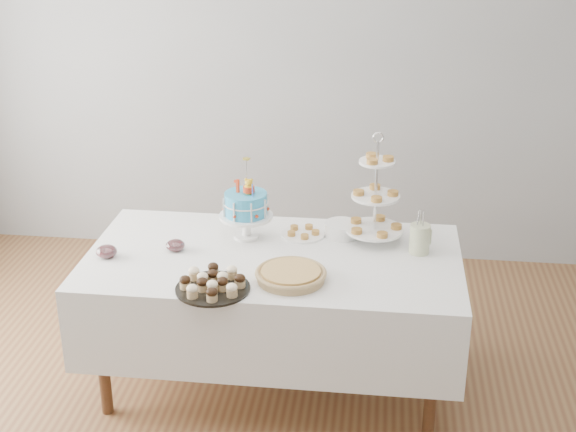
# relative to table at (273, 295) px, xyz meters

# --- Properties ---
(floor) EXTENTS (5.00, 5.00, 0.00)m
(floor) POSITION_rel_table_xyz_m (0.00, -0.30, -0.54)
(floor) COLOR brown
(floor) RESTS_ON ground
(walls) EXTENTS (5.04, 4.04, 2.70)m
(walls) POSITION_rel_table_xyz_m (0.00, -0.30, 0.81)
(walls) COLOR gray
(walls) RESTS_ON floor
(table) EXTENTS (1.92, 1.02, 0.77)m
(table) POSITION_rel_table_xyz_m (0.00, 0.00, 0.00)
(table) COLOR silver
(table) RESTS_ON floor
(birthday_cake) EXTENTS (0.29, 0.29, 0.44)m
(birthday_cake) POSITION_rel_table_xyz_m (-0.17, 0.20, 0.35)
(birthday_cake) COLOR white
(birthday_cake) RESTS_ON table
(cupcake_tray) EXTENTS (0.35, 0.35, 0.08)m
(cupcake_tray) POSITION_rel_table_xyz_m (-0.23, -0.40, 0.27)
(cupcake_tray) COLOR black
(cupcake_tray) RESTS_ON table
(pie) EXTENTS (0.35, 0.35, 0.05)m
(pie) POSITION_rel_table_xyz_m (0.12, -0.26, 0.26)
(pie) COLOR tan
(pie) RESTS_ON table
(tiered_stand) EXTENTS (0.31, 0.31, 0.60)m
(tiered_stand) POSITION_rel_table_xyz_m (0.51, 0.25, 0.48)
(tiered_stand) COLOR silver
(tiered_stand) RESTS_ON table
(plate_stack) EXTENTS (0.19, 0.19, 0.07)m
(plate_stack) POSITION_rel_table_xyz_m (0.33, 0.29, 0.26)
(plate_stack) COLOR white
(plate_stack) RESTS_ON table
(pastry_plate) EXTENTS (0.24, 0.24, 0.04)m
(pastry_plate) POSITION_rel_table_xyz_m (0.13, 0.27, 0.24)
(pastry_plate) COLOR white
(pastry_plate) RESTS_ON table
(jam_bowl_a) EXTENTS (0.11, 0.11, 0.06)m
(jam_bowl_a) POSITION_rel_table_xyz_m (-0.84, -0.12, 0.26)
(jam_bowl_a) COLOR silver
(jam_bowl_a) RESTS_ON table
(jam_bowl_b) EXTENTS (0.10, 0.10, 0.06)m
(jam_bowl_b) POSITION_rel_table_xyz_m (-0.51, 0.00, 0.26)
(jam_bowl_b) COLOR silver
(jam_bowl_b) RESTS_ON table
(utensil_pitcher) EXTENTS (0.11, 0.11, 0.24)m
(utensil_pitcher) POSITION_rel_table_xyz_m (0.74, 0.13, 0.31)
(utensil_pitcher) COLOR white
(utensil_pitcher) RESTS_ON table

